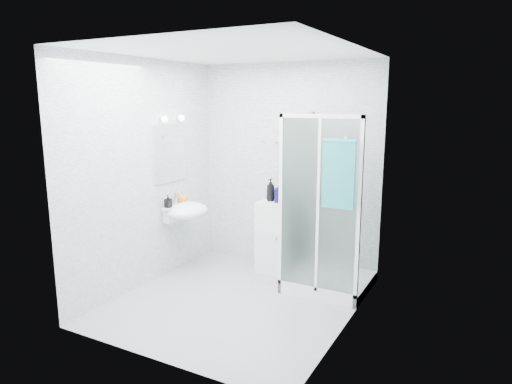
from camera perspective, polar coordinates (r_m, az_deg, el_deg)
The scene contains 12 objects.
room at distance 4.68m, azimuth -2.56°, elevation 1.11°, with size 2.40×2.60×2.60m.
shower_enclosure at distance 5.29m, azimuth 8.13°, elevation -7.31°, with size 0.90×0.95×2.00m.
wall_basin at distance 5.69m, azimuth -8.76°, elevation -2.34°, with size 0.46×0.56×0.35m.
mirror at distance 5.69m, azimuth -10.59°, elevation 4.79°, with size 0.02×0.60×0.70m, color white.
vanity_lights at distance 5.63m, azimuth -10.35°, elevation 9.02°, with size 0.10×0.40×0.08m.
wall_hooks at distance 5.85m, azimuth 1.60°, elevation 6.34°, with size 0.23×0.06×0.03m.
storage_cabinet at distance 5.77m, azimuth 2.29°, elevation -5.58°, with size 0.38×0.40×0.90m.
hand_towel at distance 4.59m, azimuth 10.30°, elevation 2.42°, with size 0.33×0.05×0.70m.
shampoo_bottle_a at distance 5.68m, azimuth 1.84°, elevation 0.28°, with size 0.11×0.11×0.28m, color black.
shampoo_bottle_b at distance 5.61m, azimuth 2.98°, elevation -0.00°, with size 0.12×0.12×0.26m, color #110C4A.
soap_dispenser_orange at distance 5.82m, azimuth -9.17°, elevation -0.62°, with size 0.12×0.12×0.15m, color orange.
soap_dispenser_black at distance 5.60m, azimuth -10.94°, elevation -1.13°, with size 0.07×0.07×0.16m, color black.
Camera 1 is at (2.35, -3.96, 2.14)m, focal length 32.00 mm.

